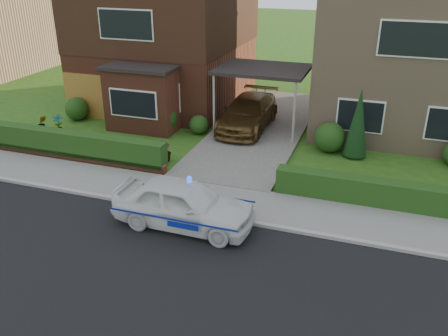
% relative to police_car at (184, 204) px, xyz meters
% --- Properties ---
extents(ground, '(120.00, 120.00, 0.00)m').
position_rel_police_car_xyz_m(ground, '(-0.01, -2.40, -0.70)').
color(ground, '#275216').
rests_on(ground, ground).
extents(road, '(60.00, 6.00, 0.02)m').
position_rel_police_car_xyz_m(road, '(-0.01, -2.40, -0.70)').
color(road, black).
rests_on(road, ground).
extents(kerb, '(60.00, 0.16, 0.12)m').
position_rel_police_car_xyz_m(kerb, '(-0.01, 0.65, -0.64)').
color(kerb, '#9E9993').
rests_on(kerb, ground).
extents(sidewalk, '(60.00, 2.00, 0.10)m').
position_rel_police_car_xyz_m(sidewalk, '(-0.01, 1.70, -0.65)').
color(sidewalk, slate).
rests_on(sidewalk, ground).
extents(driveway, '(3.80, 12.00, 0.12)m').
position_rel_police_car_xyz_m(driveway, '(-0.01, 8.60, -0.64)').
color(driveway, '#666059').
rests_on(driveway, ground).
extents(house_left, '(7.50, 9.53, 7.25)m').
position_rel_police_car_xyz_m(house_left, '(-5.79, 11.50, 3.11)').
color(house_left, brown).
rests_on(house_left, ground).
extents(house_right, '(7.50, 8.06, 7.25)m').
position_rel_police_car_xyz_m(house_right, '(5.79, 11.59, 2.97)').
color(house_right, tan).
rests_on(house_right, ground).
extents(carport_link, '(3.80, 3.00, 2.77)m').
position_rel_police_car_xyz_m(carport_link, '(-0.01, 8.55, 1.96)').
color(carport_link, black).
rests_on(carport_link, ground).
extents(garage_door, '(2.20, 0.10, 2.10)m').
position_rel_police_car_xyz_m(garage_door, '(-8.25, 7.56, 0.35)').
color(garage_door, olive).
rests_on(garage_door, ground).
extents(dwarf_wall, '(7.70, 0.25, 0.36)m').
position_rel_police_car_xyz_m(dwarf_wall, '(-5.81, 2.90, -0.52)').
color(dwarf_wall, brown).
rests_on(dwarf_wall, ground).
extents(hedge_left, '(7.50, 0.55, 0.90)m').
position_rel_police_car_xyz_m(hedge_left, '(-5.81, 3.05, -0.70)').
color(hedge_left, '#1A3611').
rests_on(hedge_left, ground).
extents(hedge_right, '(7.50, 0.55, 0.80)m').
position_rel_police_car_xyz_m(hedge_right, '(5.79, 2.95, -0.70)').
color(hedge_right, '#1A3611').
rests_on(hedge_right, ground).
extents(shrub_left_far, '(1.08, 1.08, 1.08)m').
position_rel_police_car_xyz_m(shrub_left_far, '(-8.51, 7.10, -0.16)').
color(shrub_left_far, '#1A3611').
rests_on(shrub_left_far, ground).
extents(shrub_left_mid, '(1.32, 1.32, 1.32)m').
position_rel_police_car_xyz_m(shrub_left_mid, '(-4.01, 6.90, -0.04)').
color(shrub_left_mid, '#1A3611').
rests_on(shrub_left_mid, ground).
extents(shrub_left_near, '(0.84, 0.84, 0.84)m').
position_rel_police_car_xyz_m(shrub_left_near, '(-2.41, 7.20, -0.28)').
color(shrub_left_near, '#1A3611').
rests_on(shrub_left_near, ground).
extents(shrub_right_near, '(1.20, 1.20, 1.20)m').
position_rel_police_car_xyz_m(shrub_right_near, '(3.19, 7.00, -0.10)').
color(shrub_right_near, '#1A3611').
rests_on(shrub_right_near, ground).
extents(conifer_a, '(0.90, 0.90, 2.60)m').
position_rel_police_car_xyz_m(conifer_a, '(4.19, 6.80, 0.60)').
color(conifer_a, black).
rests_on(conifer_a, ground).
extents(police_car, '(3.76, 4.11, 1.56)m').
position_rel_police_car_xyz_m(police_car, '(0.00, 0.00, 0.00)').
color(police_car, white).
rests_on(police_car, ground).
extents(driveway_car, '(1.91, 4.69, 1.36)m').
position_rel_police_car_xyz_m(driveway_car, '(-0.55, 8.37, 0.10)').
color(driveway_car, brown).
rests_on(driveway_car, driveway).
extents(potted_plant_a, '(0.52, 0.42, 0.85)m').
position_rel_police_car_xyz_m(potted_plant_a, '(-8.18, 5.27, -0.27)').
color(potted_plant_a, gray).
rests_on(potted_plant_a, ground).
extents(potted_plant_b, '(0.51, 0.50, 0.72)m').
position_rel_police_car_xyz_m(potted_plant_b, '(-9.01, 5.23, -0.34)').
color(potted_plant_b, gray).
rests_on(potted_plant_b, ground).
extents(potted_plant_c, '(0.45, 0.45, 0.79)m').
position_rel_police_car_xyz_m(potted_plant_c, '(-2.51, 4.04, -0.30)').
color(potted_plant_c, gray).
rests_on(potted_plant_c, ground).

